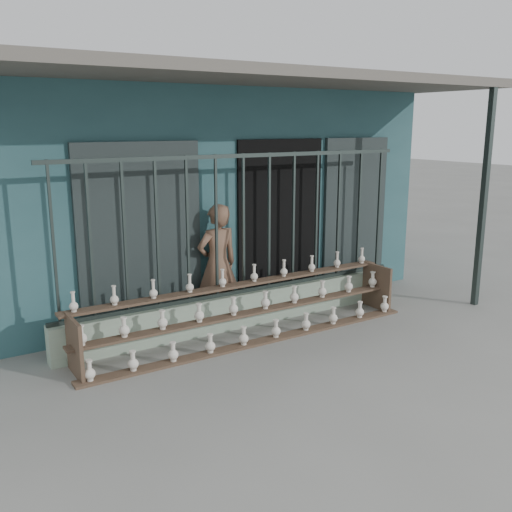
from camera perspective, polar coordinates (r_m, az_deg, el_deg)
ground at (r=6.62m, az=4.69°, el=-10.15°), size 60.00×60.00×0.00m
workshop_building at (r=9.84m, az=-10.13°, el=7.14°), size 7.40×6.60×3.21m
parapet_wall at (r=7.54m, az=-1.22°, el=-5.30°), size 5.00×0.20×0.45m
security_fence at (r=7.27m, az=-1.26°, el=3.13°), size 5.00×0.04×1.80m
shelf_rack at (r=7.09m, az=-0.61°, el=-5.41°), size 4.50×0.68×0.85m
elderly_woman at (r=7.52m, az=-3.86°, el=-0.83°), size 0.60×0.40×1.60m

